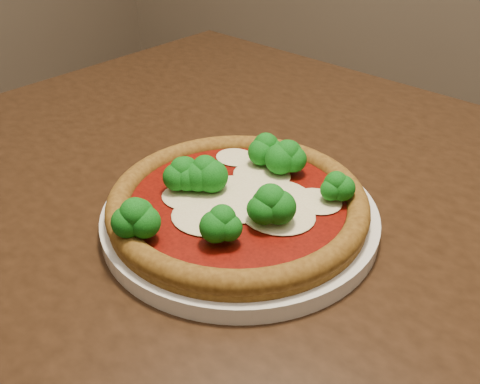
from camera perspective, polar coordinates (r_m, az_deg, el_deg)
The scene contains 3 objects.
dining_table at distance 0.65m, azimuth 5.17°, elevation -9.29°, with size 1.28×1.08×0.75m.
plate at distance 0.57m, azimuth 0.00°, elevation -2.63°, with size 0.29×0.29×0.02m, color silver.
pizza at distance 0.55m, azimuth -0.24°, elevation -0.73°, with size 0.27×0.27×0.06m.
Camera 1 is at (0.06, -0.45, 1.09)m, focal length 40.00 mm.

